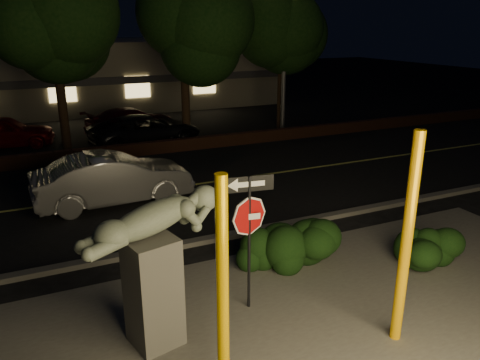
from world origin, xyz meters
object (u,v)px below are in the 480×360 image
object	(u,v)px
sculpture	(153,257)
parked_car_red	(3,132)
yellow_pole_left	(223,295)
yellow_pole_right	(406,242)
parked_car_dark	(146,130)
parked_car_darkred	(131,121)
signpost	(249,217)
silver_sedan	(113,179)

from	to	relation	value
sculpture	parked_car_red	distance (m)	15.31
yellow_pole_left	yellow_pole_right	distance (m)	3.08
yellow_pole_left	parked_car_dark	world-z (taller)	yellow_pole_left
yellow_pole_right	sculpture	distance (m)	3.91
parked_car_red	parked_car_darkred	world-z (taller)	parked_car_red
parked_car_darkred	parked_car_dark	xyz separation A→B (m)	(0.12, -2.33, 0.03)
parked_car_red	yellow_pole_right	bearing A→B (deg)	-153.86
sculpture	parked_car_dark	bearing A→B (deg)	63.56
signpost	parked_car_darkred	xyz separation A→B (m)	(1.09, 15.15, -1.18)
parked_car_darkred	parked_car_dark	distance (m)	2.34
silver_sedan	parked_car_red	world-z (taller)	silver_sedan
yellow_pole_left	yellow_pole_right	bearing A→B (deg)	0.42
signpost	parked_car_dark	size ratio (longest dim) A/B	0.54
parked_car_red	yellow_pole_left	bearing A→B (deg)	-163.71
yellow_pole_right	parked_car_red	size ratio (longest dim) A/B	0.88
yellow_pole_right	sculpture	xyz separation A→B (m)	(-3.59, 1.54, -0.22)
yellow_pole_left	sculpture	size ratio (longest dim) A/B	1.31
yellow_pole_right	parked_car_red	distance (m)	17.75
sculpture	parked_car_dark	xyz separation A→B (m)	(2.97, 13.07, -0.88)
sculpture	parked_car_red	world-z (taller)	sculpture
signpost	sculpture	size ratio (longest dim) A/B	1.01
signpost	silver_sedan	size ratio (longest dim) A/B	0.57
parked_car_dark	parked_car_red	bearing A→B (deg)	61.74
yellow_pole_right	parked_car_red	bearing A→B (deg)	110.36
yellow_pole_left	silver_sedan	size ratio (longest dim) A/B	0.74
signpost	parked_car_red	bearing A→B (deg)	114.93
parked_car_darkred	parked_car_dark	size ratio (longest dim) A/B	0.91
yellow_pole_left	parked_car_dark	size ratio (longest dim) A/B	0.69
parked_car_red	parked_car_dark	xyz separation A→B (m)	(5.54, -1.99, -0.02)
yellow_pole_left	parked_car_darkred	size ratio (longest dim) A/B	0.76
silver_sedan	parked_car_darkred	world-z (taller)	silver_sedan
yellow_pole_right	signpost	xyz separation A→B (m)	(-1.83, 1.80, 0.04)
yellow_pole_left	parked_car_red	world-z (taller)	yellow_pole_left
sculpture	parked_car_red	size ratio (longest dim) A/B	0.63
signpost	silver_sedan	bearing A→B (deg)	109.81
parked_car_red	parked_car_darkred	size ratio (longest dim) A/B	0.93
yellow_pole_left	parked_car_darkred	distance (m)	17.16
yellow_pole_right	signpost	size ratio (longest dim) A/B	1.39
sculpture	parked_car_darkred	distance (m)	15.69
silver_sedan	parked_car_darkred	bearing A→B (deg)	-18.31
sculpture	yellow_pole_right	bearing A→B (deg)	-36.91
silver_sedan	parked_car_red	xyz separation A→B (m)	(-3.06, 8.40, -0.05)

